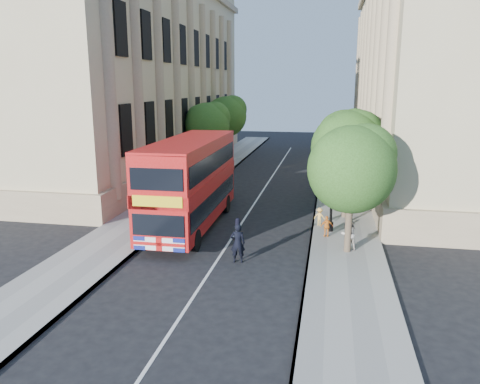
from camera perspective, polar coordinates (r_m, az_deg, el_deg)
The scene contains 17 objects.
ground at distance 20.53m, azimuth -3.45°, elevation -9.31°, with size 120.00×120.00×0.00m, color black.
pavement_right at distance 29.43m, azimuth 12.43°, elevation -2.52°, with size 3.50×80.00×0.12m, color gray.
pavement_left at distance 31.24m, azimuth -9.14°, elevation -1.47°, with size 3.50×80.00×0.12m, color gray.
building_right at distance 43.34m, azimuth 23.64°, elevation 13.58°, with size 12.00×38.00×18.00m, color tan.
building_left at distance 46.29m, azimuth -13.15°, elevation 14.20°, with size 12.00×38.00×18.00m, color tan.
tree_right_near at distance 21.73m, azimuth 13.58°, elevation 3.27°, with size 4.00×4.00×6.08m.
tree_right_mid at distance 27.63m, azimuth 13.10°, elevation 5.73°, with size 4.20×4.20×6.37m.
tree_right_far at distance 33.61m, azimuth 12.76°, elevation 6.77°, with size 4.00×4.00×6.15m.
tree_left_far at distance 41.95m, azimuth -3.98°, elevation 8.42°, with size 4.00×4.00×6.30m.
tree_left_back at distance 49.69m, azimuth -1.59°, elevation 9.47°, with size 4.20×4.20×6.65m.
lamp_post at distance 24.94m, azimuth 11.17°, elevation 0.55°, with size 0.32×0.32×5.16m.
double_decker_bus at distance 25.58m, azimuth -6.04°, elevation 1.38°, with size 2.90×10.45×4.81m.
box_van at distance 30.54m, azimuth -3.86°, elevation 1.22°, with size 2.74×5.73×3.18m.
police_constable at distance 20.88m, azimuth -0.28°, elevation -6.24°, with size 0.66×0.43×1.80m, color black.
woman_pedestrian at distance 22.66m, azimuth 13.09°, elevation -4.98°, with size 0.78×0.61×1.60m, color beige.
child_a at distance 24.44m, azimuth 10.54°, elevation -4.14°, with size 0.64×0.27×1.10m, color orange.
child_b at distance 26.33m, azimuth 9.68°, elevation -2.98°, with size 0.64×0.37×0.99m, color #ECB750.
Camera 1 is at (4.80, -18.37, 7.80)m, focal length 35.00 mm.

